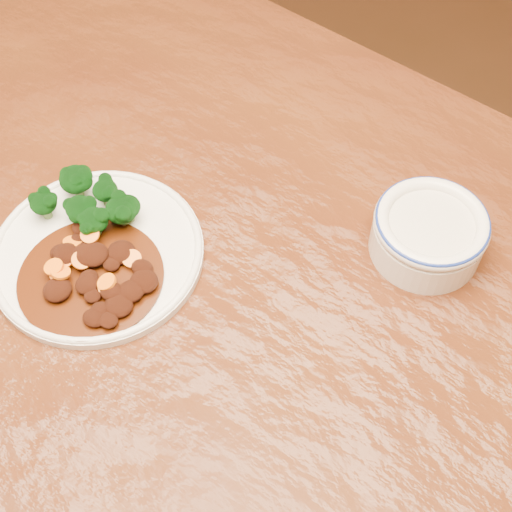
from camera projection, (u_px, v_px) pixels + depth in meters
The scene contains 6 objects.
ground at pixel (230, 502), 1.37m from camera, with size 4.00×4.00×0.00m, color #422610.
dining_table at pixel (213, 334), 0.83m from camera, with size 1.61×1.09×0.75m.
dinner_plate at pixel (97, 252), 0.79m from camera, with size 0.24×0.24×0.01m.
broccoli_florets at pixel (92, 202), 0.79m from camera, with size 0.11×0.08×0.04m.
mince_stew at pixel (96, 272), 0.76m from camera, with size 0.16×0.16×0.03m.
dip_bowl at pixel (429, 232), 0.77m from camera, with size 0.12×0.12×0.06m.
Camera 1 is at (0.25, -0.32, 1.40)m, focal length 50.00 mm.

